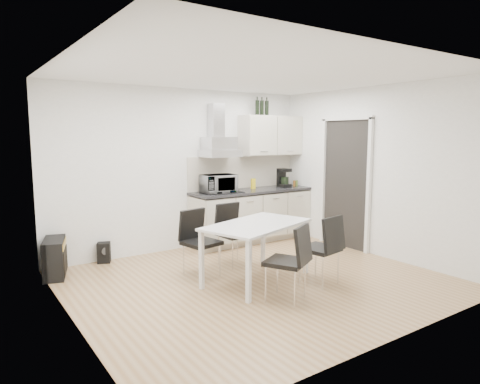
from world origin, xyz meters
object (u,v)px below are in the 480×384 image
at_px(chair_far_right, 235,235).
at_px(guitar_amp, 55,258).
at_px(floor_speaker, 104,253).
at_px(chair_far_left, 202,244).
at_px(kitchenette, 252,194).
at_px(dining_table, 257,230).
at_px(chair_near_left, 286,263).
at_px(chair_near_right, 320,250).

bearing_deg(chair_far_right, guitar_amp, -25.31).
bearing_deg(floor_speaker, chair_far_left, -32.34).
bearing_deg(guitar_amp, kitchenette, 17.78).
relative_size(guitar_amp, floor_speaker, 2.16).
distance_m(dining_table, chair_far_right, 0.78).
bearing_deg(guitar_amp, chair_near_left, -33.96).
height_order(dining_table, chair_far_left, chair_far_left).
bearing_deg(chair_far_right, dining_table, 75.14).
xyz_separation_m(kitchenette, dining_table, (-1.18, -1.73, -0.16)).
bearing_deg(chair_near_right, kitchenette, 64.76).
xyz_separation_m(chair_far_left, chair_near_right, (1.07, -1.09, 0.00)).
bearing_deg(chair_far_left, chair_far_right, -176.07).
height_order(kitchenette, dining_table, kitchenette).
xyz_separation_m(chair_far_left, chair_far_right, (0.64, 0.17, 0.00)).
xyz_separation_m(chair_far_right, guitar_amp, (-2.25, 0.92, -0.19)).
relative_size(chair_far_left, guitar_amp, 1.35).
xyz_separation_m(kitchenette, guitar_amp, (-3.28, -0.08, -0.58)).
bearing_deg(chair_near_right, chair_far_left, 124.20).
relative_size(kitchenette, chair_far_left, 2.86).
distance_m(kitchenette, dining_table, 2.10).
relative_size(chair_near_right, floor_speaker, 2.92).
xyz_separation_m(chair_far_left, chair_near_left, (0.36, -1.28, 0.00)).
distance_m(dining_table, guitar_amp, 2.70).
bearing_deg(chair_near_right, chair_far_right, 98.48).
relative_size(chair_far_right, chair_near_right, 1.00).
height_order(chair_far_left, floor_speaker, chair_far_left).
bearing_deg(chair_near_left, dining_table, 51.20).
bearing_deg(dining_table, chair_far_left, 113.58).
distance_m(chair_far_right, chair_near_right, 1.33).
relative_size(kitchenette, chair_far_right, 2.86).
distance_m(dining_table, chair_near_left, 0.77).
distance_m(kitchenette, chair_far_left, 2.08).
relative_size(dining_table, guitar_amp, 2.45).
height_order(kitchenette, chair_far_left, kitchenette).
bearing_deg(guitar_amp, dining_table, -21.71).
xyz_separation_m(dining_table, guitar_amp, (-2.10, 1.64, -0.42)).
bearing_deg(chair_near_right, floor_speaker, 118.61).
distance_m(chair_far_right, guitar_amp, 2.44).
distance_m(chair_near_left, guitar_amp, 3.09).
relative_size(dining_table, chair_far_left, 1.81).
height_order(chair_far_right, chair_near_right, same).
relative_size(kitchenette, floor_speaker, 8.38).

